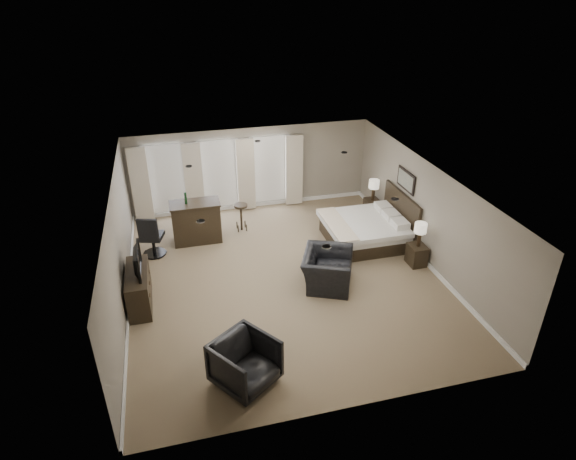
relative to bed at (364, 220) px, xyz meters
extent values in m
cube|color=#75634A|center=(-2.58, -1.18, -0.68)|extent=(7.60, 8.60, 0.04)
cube|color=silver|center=(-2.58, -1.18, 1.92)|extent=(7.60, 8.60, 0.04)
cube|color=gray|center=(-2.58, 3.07, 0.62)|extent=(7.50, 0.04, 2.60)
cube|color=gray|center=(-2.58, -5.43, 0.62)|extent=(7.50, 0.04, 2.60)
cube|color=gray|center=(-6.33, -1.18, 0.62)|extent=(0.04, 8.50, 2.60)
cube|color=gray|center=(1.17, -1.18, 0.62)|extent=(0.04, 8.50, 2.60)
cube|color=silver|center=(-5.18, 3.01, 0.57)|extent=(1.15, 0.04, 2.05)
cube|color=silver|center=(-3.58, 3.01, 0.57)|extent=(1.15, 0.04, 2.05)
cube|color=silver|center=(-1.98, 3.01, 0.57)|extent=(1.15, 0.04, 2.05)
cube|color=#BEB29E|center=(-5.93, 2.89, 0.50)|extent=(0.55, 0.12, 2.30)
cube|color=#BEB29E|center=(-4.38, 2.89, 0.50)|extent=(0.55, 0.12, 2.30)
cube|color=#BEB29E|center=(-2.78, 2.89, 0.50)|extent=(0.55, 0.12, 2.30)
cube|color=#BEB29E|center=(-1.23, 2.89, 0.50)|extent=(0.55, 0.12, 2.30)
cube|color=silver|center=(0.00, 0.00, 0.00)|extent=(2.14, 2.05, 1.36)
cube|color=black|center=(0.89, -1.45, -0.41)|extent=(0.41, 0.50, 0.55)
cube|color=black|center=(0.89, 1.45, -0.41)|extent=(0.41, 0.50, 0.55)
cube|color=beige|center=(0.89, -1.45, 0.19)|extent=(0.31, 0.31, 0.64)
cube|color=beige|center=(0.89, 1.45, 0.19)|extent=(0.32, 0.32, 0.65)
cube|color=slate|center=(1.12, 0.00, 1.07)|extent=(0.04, 0.96, 0.56)
cube|color=black|center=(-6.03, -1.42, -0.25)|extent=(0.48, 1.49, 0.87)
imported|color=black|center=(-6.03, -1.42, 0.25)|extent=(0.58, 1.00, 0.13)
imported|color=black|center=(-1.65, -1.72, -0.11)|extent=(1.31, 1.54, 1.14)
imported|color=black|center=(-4.12, -4.39, -0.16)|extent=(1.38, 1.36, 1.05)
cube|color=black|center=(-4.50, 1.23, -0.09)|extent=(1.36, 0.71, 1.19)
cube|color=black|center=(-4.11, 1.30, -0.27)|extent=(0.52, 0.52, 0.83)
cube|color=black|center=(-3.18, 1.55, -0.27)|extent=(0.39, 0.39, 0.82)
cube|color=black|center=(-5.70, 0.75, -0.09)|extent=(0.75, 0.75, 1.19)
camera|label=1|loc=(-5.01, -10.91, 6.07)|focal=30.00mm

